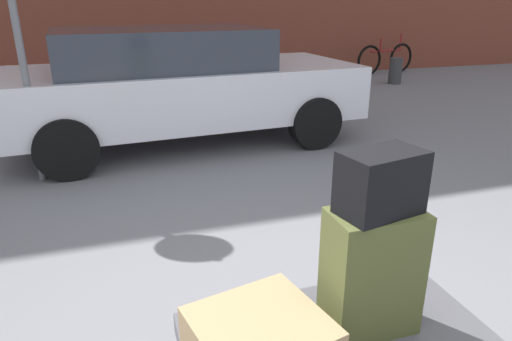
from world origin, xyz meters
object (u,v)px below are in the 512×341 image
at_px(bollard_kerb_near, 273,77).
at_px(suitcase_olive_front_right, 372,272).
at_px(bollard_kerb_mid, 334,74).
at_px(no_parking_sign, 16,24).
at_px(bollard_kerb_far, 395,71).
at_px(bicycle_leaning, 386,59).
at_px(parked_car, 178,83).
at_px(duffel_bag_black_topmost_pile, 381,183).

bearing_deg(bollard_kerb_near, suitcase_olive_front_right, -106.46).
relative_size(bollard_kerb_mid, no_parking_sign, 0.22).
relative_size(bollard_kerb_near, bollard_kerb_mid, 1.00).
bearing_deg(suitcase_olive_front_right, bollard_kerb_mid, 64.21).
height_order(bollard_kerb_far, no_parking_sign, no_parking_sign).
height_order(suitcase_olive_front_right, bicycle_leaning, bicycle_leaning).
xyz_separation_m(parked_car, bollard_kerb_mid, (3.67, 2.96, -0.48)).
height_order(duffel_bag_black_topmost_pile, bollard_kerb_far, duffel_bag_black_topmost_pile).
height_order(bicycle_leaning, bollard_kerb_far, bicycle_leaning).
xyz_separation_m(bollard_kerb_near, bollard_kerb_mid, (1.35, 0.00, 0.00)).
distance_m(suitcase_olive_front_right, bollard_kerb_mid, 8.00).
bearing_deg(suitcase_olive_front_right, bollard_kerb_far, 55.39).
height_order(parked_car, bollard_kerb_far, parked_car).
bearing_deg(bollard_kerb_far, no_parking_sign, -150.19).
distance_m(duffel_bag_black_topmost_pile, bollard_kerb_mid, 8.03).
bearing_deg(bollard_kerb_mid, bicycle_leaning, 32.16).
relative_size(bollard_kerb_mid, bollard_kerb_far, 1.00).
bearing_deg(bicycle_leaning, bollard_kerb_near, -159.20).
relative_size(bollard_kerb_near, bollard_kerb_far, 1.00).
distance_m(suitcase_olive_front_right, bicycle_leaning, 10.13).
xyz_separation_m(bicycle_leaning, bollard_kerb_near, (-3.40, -1.29, -0.10)).
distance_m(parked_car, bollard_kerb_mid, 4.74).
height_order(suitcase_olive_front_right, no_parking_sign, no_parking_sign).
height_order(bollard_kerb_mid, bollard_kerb_far, same).
xyz_separation_m(duffel_bag_black_topmost_pile, bollard_kerb_mid, (3.47, 7.20, -0.77)).
distance_m(bicycle_leaning, no_parking_sign, 8.99).
bearing_deg(no_parking_sign, bollard_kerb_mid, 36.35).
xyz_separation_m(duffel_bag_black_topmost_pile, bicycle_leaning, (5.53, 8.49, -0.67)).
distance_m(parked_car, bollard_kerb_far, 5.97).
bearing_deg(duffel_bag_black_topmost_pile, bollard_kerb_far, 43.98).
xyz_separation_m(duffel_bag_black_topmost_pile, no_parking_sign, (-1.76, 3.35, 0.48)).
xyz_separation_m(bicycle_leaning, bollard_kerb_far, (-0.57, -1.29, -0.10)).
xyz_separation_m(parked_car, bollard_kerb_far, (5.15, 2.96, -0.48)).
xyz_separation_m(bicycle_leaning, bollard_kerb_mid, (-2.05, -1.29, -0.10)).
bearing_deg(bollard_kerb_mid, duffel_bag_black_topmost_pile, -115.75).
relative_size(bicycle_leaning, bollard_kerb_far, 3.14).
distance_m(parked_car, bicycle_leaning, 7.14).
bearing_deg(no_parking_sign, suitcase_olive_front_right, -62.26).
distance_m(bollard_kerb_near, bollard_kerb_far, 2.83).
distance_m(bicycle_leaning, bollard_kerb_mid, 2.43).
relative_size(duffel_bag_black_topmost_pile, bollard_kerb_far, 0.61).
distance_m(suitcase_olive_front_right, bollard_kerb_far, 8.75).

